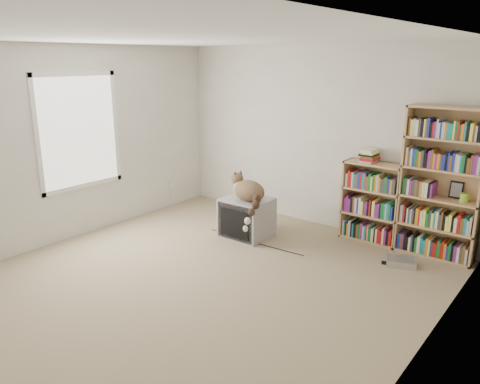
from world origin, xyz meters
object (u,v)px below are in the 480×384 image
Objects in this scene: crt_tv at (247,217)px; cat at (249,194)px; dvd_player at (401,262)px; bookcase_short at (372,205)px; bookcase_tall at (441,187)px.

cat is (0.10, -0.10, 0.36)m from crt_tv.
dvd_player is (1.97, 0.37, -0.22)m from crt_tv.
cat is at bearing -141.56° from bookcase_short.
dvd_player is at bearing -111.33° from bookcase_tall.
crt_tv is 1.65m from bookcase_short.
bookcase_tall reaches higher than dvd_player.
crt_tv reaches higher than dvd_player.
crt_tv is at bearing 147.72° from cat.
dvd_player is (1.87, 0.47, -0.59)m from cat.
cat is 0.39× the size of bookcase_tall.
bookcase_tall is at bearing 0.06° from bookcase_short.
bookcase_tall is (2.18, 0.90, 0.59)m from crt_tv.
crt_tv is at bearing 169.51° from dvd_player.
cat reaches higher than dvd_player.
crt_tv is 0.59× the size of bookcase_short.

